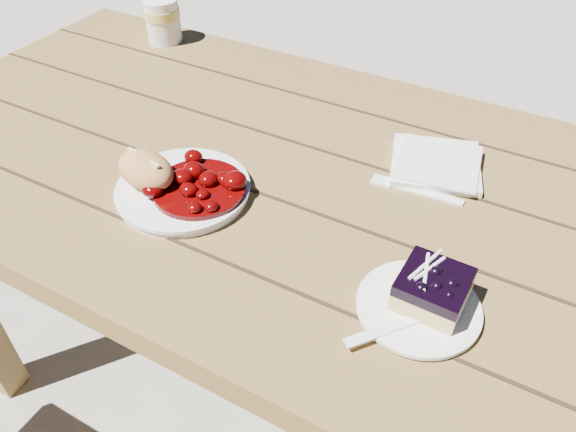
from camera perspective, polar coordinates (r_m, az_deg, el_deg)
The scene contains 10 objects.
picnic_table at distance 1.03m, azimuth 10.07°, elevation -5.87°, with size 2.00×1.55×0.75m.
main_plate at distance 0.94m, azimuth -10.58°, elevation 2.54°, with size 0.22×0.22×0.02m, color white.
goulash_stew at distance 0.91m, azimuth -9.12°, elevation 3.57°, with size 0.15×0.15×0.04m, color #520302, non-canonical shape.
bread_roll at distance 0.94m, azimuth -14.26°, elevation 4.58°, with size 0.11×0.07×0.06m, color tan.
dessert_plate at distance 0.77m, azimuth 13.08°, elevation -9.08°, with size 0.16×0.16×0.01m, color white.
blueberry_cake at distance 0.76m, azimuth 14.49°, elevation -7.16°, with size 0.09×0.09×0.05m.
fork_dessert at distance 0.73m, azimuth 10.26°, elevation -11.13°, with size 0.03×0.16×0.01m, color white, non-canonical shape.
napkin_stack at distance 1.02m, azimuth 14.73°, elevation 5.13°, with size 0.15×0.15×0.01m, color white.
fork_table at distance 0.96m, azimuth 13.80°, elevation 2.29°, with size 0.03×0.16×0.01m, color white, non-canonical shape.
second_cup at distance 1.45m, azimuth -12.59°, elevation 18.81°, with size 0.08×0.08×0.10m, color white.
Camera 1 is at (0.18, -0.69, 1.34)m, focal length 35.00 mm.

